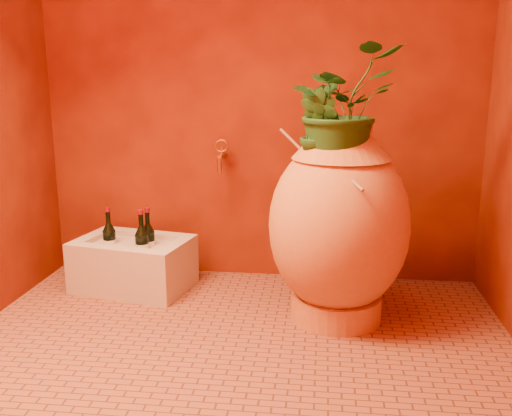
# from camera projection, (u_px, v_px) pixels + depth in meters

# --- Properties ---
(floor) EXTENTS (2.50, 2.50, 0.00)m
(floor) POSITION_uv_depth(u_px,v_px,m) (234.00, 351.00, 2.49)
(floor) COLOR brown
(floor) RESTS_ON ground
(wall_back) EXTENTS (2.50, 0.02, 2.50)m
(wall_back) POSITION_uv_depth(u_px,v_px,m) (260.00, 61.00, 3.17)
(wall_back) COLOR #4F1104
(wall_back) RESTS_ON ground
(amphora) EXTENTS (0.84, 0.84, 0.96)m
(amphora) POSITION_uv_depth(u_px,v_px,m) (339.00, 225.00, 2.72)
(amphora) COLOR #BB7634
(amphora) RESTS_ON floor
(stone_basin) EXTENTS (0.68, 0.53, 0.29)m
(stone_basin) POSITION_uv_depth(u_px,v_px,m) (134.00, 265.00, 3.20)
(stone_basin) COLOR #C1B4A0
(stone_basin) RESTS_ON floor
(wine_bottle_a) EXTENTS (0.08, 0.08, 0.31)m
(wine_bottle_a) POSITION_uv_depth(u_px,v_px,m) (110.00, 242.00, 3.19)
(wine_bottle_a) COLOR black
(wine_bottle_a) RESTS_ON stone_basin
(wine_bottle_b) EXTENTS (0.08, 0.08, 0.31)m
(wine_bottle_b) POSITION_uv_depth(u_px,v_px,m) (148.00, 243.00, 3.16)
(wine_bottle_b) COLOR black
(wine_bottle_b) RESTS_ON stone_basin
(wine_bottle_c) EXTENTS (0.08, 0.08, 0.32)m
(wine_bottle_c) POSITION_uv_depth(u_px,v_px,m) (142.00, 246.00, 3.09)
(wine_bottle_c) COLOR black
(wine_bottle_c) RESTS_ON stone_basin
(wall_tap) EXTENTS (0.08, 0.16, 0.18)m
(wall_tap) POSITION_uv_depth(u_px,v_px,m) (221.00, 154.00, 3.22)
(wall_tap) COLOR #B6712A
(wall_tap) RESTS_ON wall_back
(plant_main) EXTENTS (0.66, 0.65, 0.56)m
(plant_main) POSITION_uv_depth(u_px,v_px,m) (341.00, 107.00, 2.58)
(plant_main) COLOR #194619
(plant_main) RESTS_ON amphora
(plant_side) EXTENTS (0.26, 0.28, 0.40)m
(plant_side) POSITION_uv_depth(u_px,v_px,m) (321.00, 133.00, 2.56)
(plant_side) COLOR #194619
(plant_side) RESTS_ON amphora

